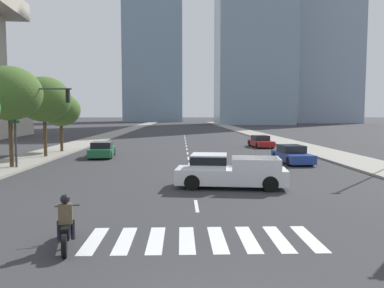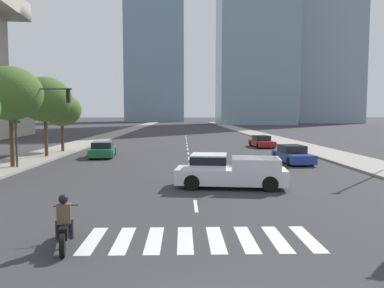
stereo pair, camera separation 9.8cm
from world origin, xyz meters
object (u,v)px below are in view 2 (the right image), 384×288
sedan_blue_1 (293,155)px  traffic_signal_far (37,110)px  sedan_red_2 (262,142)px  street_tree_second (10,94)px  pickup_truck (225,171)px  motorcycle_lead (64,226)px  street_tree_fourth (62,110)px  street_tree_third (45,99)px  sedan_green_0 (103,150)px

sedan_blue_1 → traffic_signal_far: 18.39m
traffic_signal_far → sedan_red_2: bearing=41.3°
street_tree_second → sedan_blue_1: bearing=7.4°
pickup_truck → traffic_signal_far: traffic_signal_far is taller
motorcycle_lead → street_tree_fourth: bearing=4.3°
street_tree_second → street_tree_fourth: (-0.00, 10.46, -0.96)m
street_tree_second → street_tree_third: bearing=90.0°
sedan_red_2 → street_tree_third: 22.76m
motorcycle_lead → sedan_red_2: bearing=-34.8°
motorcycle_lead → street_tree_second: bearing=15.1°
street_tree_fourth → street_tree_third: bearing=-90.0°
pickup_truck → sedan_blue_1: size_ratio=1.17×
motorcycle_lead → pickup_truck: 9.80m
motorcycle_lead → street_tree_second: (-8.13, 14.92, 4.43)m
sedan_blue_1 → street_tree_fourth: size_ratio=0.89×
traffic_signal_far → street_tree_third: bearing=105.6°
street_tree_third → sedan_blue_1: bearing=-10.6°
sedan_green_0 → street_tree_fourth: 6.80m
traffic_signal_far → street_tree_second: (-1.81, 0.25, 1.07)m
sedan_green_0 → street_tree_second: size_ratio=0.73×
sedan_blue_1 → street_tree_fourth: (-19.67, 7.90, 3.45)m
motorcycle_lead → street_tree_third: (-8.13, 21.14, 4.28)m
sedan_blue_1 → street_tree_fourth: street_tree_fourth is taller
sedan_green_0 → sedan_blue_1: (15.10, -4.24, -0.00)m
street_tree_third → street_tree_second: bearing=-90.0°
motorcycle_lead → street_tree_third: 23.05m
sedan_red_2 → street_tree_third: (-20.16, -9.65, 4.28)m
traffic_signal_far → street_tree_fourth: (-1.81, 10.71, 0.11)m
sedan_blue_1 → street_tree_third: 20.46m
street_tree_third → pickup_truck: bearing=-43.8°
street_tree_third → street_tree_fourth: bearing=90.0°
motorcycle_lead → street_tree_third: street_tree_third is taller
motorcycle_lead → street_tree_second: size_ratio=0.33×
sedan_blue_1 → traffic_signal_far: (-17.86, -2.81, 3.34)m
pickup_truck → sedan_blue_1: bearing=-115.9°
sedan_red_2 → street_tree_third: bearing=-69.0°
street_tree_third → sedan_red_2: bearing=25.6°
sedan_blue_1 → street_tree_third: bearing=-103.7°
sedan_blue_1 → street_tree_third: street_tree_third is taller
street_tree_third → traffic_signal_far: bearing=-74.4°
sedan_blue_1 → sedan_red_2: size_ratio=1.05×
pickup_truck → traffic_signal_far: (-11.72, 6.49, 3.13)m
traffic_signal_far → street_tree_second: bearing=172.2°
street_tree_second → street_tree_third: (0.00, 6.22, -0.15)m
motorcycle_lead → street_tree_second: street_tree_second is taller
motorcycle_lead → pickup_truck: pickup_truck is taller
pickup_truck → sedan_red_2: pickup_truck is taller
sedan_red_2 → traffic_signal_far: (-18.36, -16.13, 3.36)m
motorcycle_lead → pickup_truck: bearing=-46.9°
street_tree_third → street_tree_fourth: (-0.00, 4.24, -0.82)m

